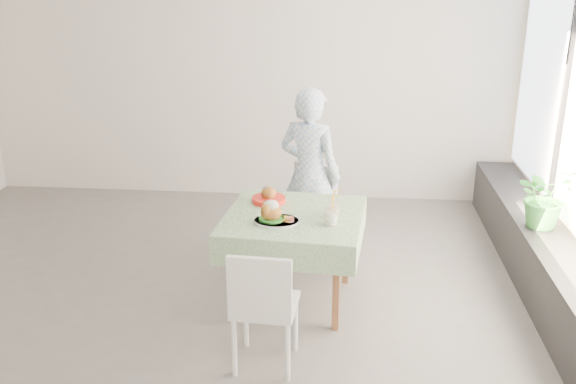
# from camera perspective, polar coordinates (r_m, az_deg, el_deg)

# --- Properties ---
(floor) EXTENTS (6.00, 6.00, 0.00)m
(floor) POSITION_cam_1_polar(r_m,az_deg,el_deg) (5.38, -7.71, -9.01)
(floor) COLOR #585653
(floor) RESTS_ON ground
(wall_back) EXTENTS (6.00, 0.02, 2.80)m
(wall_back) POSITION_cam_1_polar(r_m,az_deg,el_deg) (7.29, -3.82, 10.31)
(wall_back) COLOR silver
(wall_back) RESTS_ON ground
(wall_front) EXTENTS (6.00, 0.02, 2.80)m
(wall_front) POSITION_cam_1_polar(r_m,az_deg,el_deg) (2.66, -21.11, -7.57)
(wall_front) COLOR silver
(wall_front) RESTS_ON ground
(window_ledge) EXTENTS (0.40, 4.80, 0.50)m
(window_ledge) POSITION_cam_1_polar(r_m,az_deg,el_deg) (5.40, 22.78, -7.40)
(window_ledge) COLOR black
(window_ledge) RESTS_ON ground
(cafe_table) EXTENTS (1.13, 1.13, 0.74)m
(cafe_table) POSITION_cam_1_polar(r_m,az_deg,el_deg) (5.05, 0.51, -4.98)
(cafe_table) COLOR brown
(cafe_table) RESTS_ON ground
(chair_far) EXTENTS (0.53, 0.53, 0.88)m
(chair_far) POSITION_cam_1_polar(r_m,az_deg,el_deg) (5.81, 1.76, -3.68)
(chair_far) COLOR white
(chair_far) RESTS_ON ground
(chair_near) EXTENTS (0.43, 0.43, 0.87)m
(chair_near) POSITION_cam_1_polar(r_m,az_deg,el_deg) (4.37, -2.03, -12.08)
(chair_near) COLOR white
(chair_near) RESTS_ON ground
(diner) EXTENTS (0.68, 0.58, 1.59)m
(diner) POSITION_cam_1_polar(r_m,az_deg,el_deg) (5.71, 1.94, 1.53)
(diner) COLOR #8AB3DD
(diner) RESTS_ON ground
(main_dish) EXTENTS (0.34, 0.34, 0.18)m
(main_dish) POSITION_cam_1_polar(r_m,az_deg,el_deg) (4.77, -1.27, -2.07)
(main_dish) COLOR white
(main_dish) RESTS_ON cafe_table
(juice_cup_orange) EXTENTS (0.09, 0.09, 0.25)m
(juice_cup_orange) POSITION_cam_1_polar(r_m,az_deg,el_deg) (4.89, 3.98, -1.54)
(juice_cup_orange) COLOR white
(juice_cup_orange) RESTS_ON cafe_table
(juice_cup_lemonade) EXTENTS (0.10, 0.10, 0.28)m
(juice_cup_lemonade) POSITION_cam_1_polar(r_m,az_deg,el_deg) (4.74, 3.86, -2.19)
(juice_cup_lemonade) COLOR white
(juice_cup_lemonade) RESTS_ON cafe_table
(second_dish) EXTENTS (0.27, 0.27, 0.13)m
(second_dish) POSITION_cam_1_polar(r_m,az_deg,el_deg) (5.19, -1.73, -0.52)
(second_dish) COLOR red
(second_dish) RESTS_ON cafe_table
(potted_plant) EXTENTS (0.61, 0.57, 0.53)m
(potted_plant) POSITION_cam_1_polar(r_m,az_deg,el_deg) (5.67, 21.93, -0.35)
(potted_plant) COLOR #327C29
(potted_plant) RESTS_ON window_ledge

